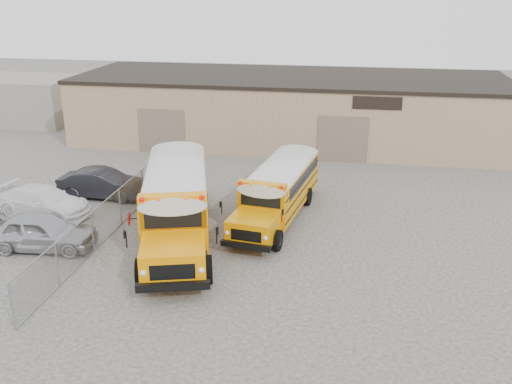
% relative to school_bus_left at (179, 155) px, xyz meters
% --- Properties ---
extents(ground, '(120.00, 120.00, 0.00)m').
position_rel_school_bus_left_xyz_m(ground, '(4.81, -8.70, -1.86)').
color(ground, '#3C3A37').
rests_on(ground, ground).
extents(warehouse, '(30.20, 10.20, 4.67)m').
position_rel_school_bus_left_xyz_m(warehouse, '(4.81, 11.30, 0.51)').
color(warehouse, tan).
rests_on(warehouse, ground).
extents(chainlink_fence, '(0.07, 18.07, 1.81)m').
position_rel_school_bus_left_xyz_m(chainlink_fence, '(-1.19, -5.70, -0.96)').
color(chainlink_fence, gray).
rests_on(chainlink_fence, ground).
extents(distant_building_left, '(8.00, 6.00, 3.60)m').
position_rel_school_bus_left_xyz_m(distant_building_left, '(-17.19, 13.30, -0.06)').
color(distant_building_left, gray).
rests_on(distant_building_left, ground).
extents(school_bus_left, '(5.58, 11.30, 3.22)m').
position_rel_school_bus_left_xyz_m(school_bus_left, '(0.00, 0.00, 0.00)').
color(school_bus_left, '#FB8F00').
rests_on(school_bus_left, ground).
extents(school_bus_right, '(3.46, 9.29, 2.65)m').
position_rel_school_bus_left_xyz_m(school_bus_right, '(6.81, 2.13, -0.33)').
color(school_bus_right, orange).
rests_on(school_bus_right, ground).
extents(tarp_bundle, '(1.16, 1.09, 1.46)m').
position_rel_school_bus_left_xyz_m(tarp_bundle, '(3.52, -9.94, -1.11)').
color(tarp_bundle, black).
rests_on(tarp_bundle, ground).
extents(car_silver, '(4.86, 2.32, 1.60)m').
position_rel_school_bus_left_xyz_m(car_silver, '(-3.52, -8.78, -1.06)').
color(car_silver, '#B4B3B8').
rests_on(car_silver, ground).
extents(car_white, '(5.23, 2.89, 1.43)m').
position_rel_school_bus_left_xyz_m(car_white, '(-5.41, -5.21, -1.14)').
color(car_white, white).
rests_on(car_white, ground).
extents(car_dark, '(4.70, 1.67, 1.54)m').
position_rel_school_bus_left_xyz_m(car_dark, '(-3.56, -2.40, -1.09)').
color(car_dark, black).
rests_on(car_dark, ground).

